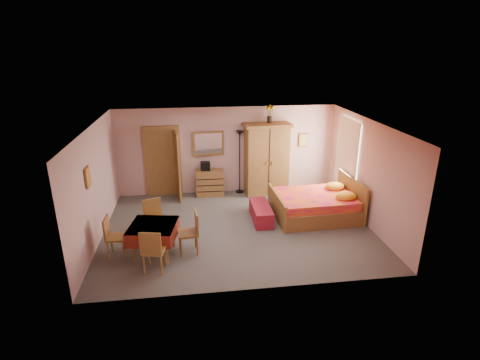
{
  "coord_description": "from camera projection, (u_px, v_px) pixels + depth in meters",
  "views": [
    {
      "loc": [
        -1.06,
        -8.27,
        4.31
      ],
      "look_at": [
        0.1,
        0.3,
        1.15
      ],
      "focal_mm": 28.0,
      "sensor_mm": 36.0,
      "label": 1
    }
  ],
  "objects": [
    {
      "name": "bed",
      "position": [
        315.0,
        199.0,
        9.77
      ],
      "size": [
        2.2,
        1.76,
        0.99
      ],
      "primitive_type": "cube",
      "rotation": [
        0.0,
        0.0,
        0.03
      ],
      "color": "#E0155B",
      "rests_on": "floor"
    },
    {
      "name": "picture_left",
      "position": [
        88.0,
        177.0,
        7.76
      ],
      "size": [
        0.04,
        0.32,
        0.42
      ],
      "primitive_type": "cube",
      "color": "orange",
      "rests_on": "wall_left"
    },
    {
      "name": "wall_left",
      "position": [
        95.0,
        185.0,
        8.45
      ],
      "size": [
        0.1,
        5.0,
        2.6
      ],
      "primitive_type": "cube",
      "color": "#CD9A95",
      "rests_on": "floor"
    },
    {
      "name": "sunflower_vase",
      "position": [
        270.0,
        114.0,
        10.78
      ],
      "size": [
        0.21,
        0.21,
        0.52
      ],
      "primitive_type": "cube",
      "rotation": [
        0.0,
        0.0,
        0.03
      ],
      "color": "gold",
      "rests_on": "wardrobe"
    },
    {
      "name": "chair_south",
      "position": [
        154.0,
        249.0,
        7.42
      ],
      "size": [
        0.5,
        0.5,
        0.94
      ],
      "primitive_type": "cube",
      "rotation": [
        0.0,
        0.0,
        -0.2
      ],
      "color": "#A17436",
      "rests_on": "floor"
    },
    {
      "name": "stereo",
      "position": [
        205.0,
        166.0,
        11.03
      ],
      "size": [
        0.28,
        0.21,
        0.26
      ],
      "primitive_type": "cube",
      "rotation": [
        0.0,
        0.0,
        0.02
      ],
      "color": "black",
      "rests_on": "chest_of_drawers"
    },
    {
      "name": "chair_west",
      "position": [
        117.0,
        237.0,
        7.94
      ],
      "size": [
        0.43,
        0.43,
        0.9
      ],
      "primitive_type": "cube",
      "rotation": [
        0.0,
        0.0,
        -1.61
      ],
      "color": "#AB7B3A",
      "rests_on": "floor"
    },
    {
      "name": "floor_lamp",
      "position": [
        240.0,
        162.0,
        11.22
      ],
      "size": [
        0.28,
        0.28,
        1.92
      ],
      "primitive_type": "cube",
      "rotation": [
        0.0,
        0.0,
        0.16
      ],
      "color": "black",
      "rests_on": "floor"
    },
    {
      "name": "doorway",
      "position": [
        163.0,
        162.0,
        11.02
      ],
      "size": [
        1.06,
        0.12,
        2.15
      ],
      "primitive_type": "cube",
      "color": "#9E6B35",
      "rests_on": "floor"
    },
    {
      "name": "wardrobe",
      "position": [
        266.0,
        159.0,
        11.13
      ],
      "size": [
        1.42,
        0.81,
        2.15
      ],
      "primitive_type": "cube",
      "rotation": [
        0.0,
        0.0,
        0.08
      ],
      "color": "olive",
      "rests_on": "floor"
    },
    {
      "name": "wall_front",
      "position": [
        256.0,
        227.0,
        6.53
      ],
      "size": [
        6.5,
        0.1,
        2.6
      ],
      "primitive_type": "cube",
      "color": "#CD9A95",
      "rests_on": "floor"
    },
    {
      "name": "chest_of_drawers",
      "position": [
        210.0,
        183.0,
        11.19
      ],
      "size": [
        0.83,
        0.43,
        0.78
      ],
      "primitive_type": "cube",
      "rotation": [
        0.0,
        0.0,
        -0.02
      ],
      "color": "#8F5E30",
      "rests_on": "floor"
    },
    {
      "name": "picture_back",
      "position": [
        304.0,
        140.0,
        11.37
      ],
      "size": [
        0.3,
        0.04,
        0.4
      ],
      "primitive_type": "cube",
      "color": "#D8BF59",
      "rests_on": "wall_back"
    },
    {
      "name": "dining_table",
      "position": [
        154.0,
        239.0,
        8.04
      ],
      "size": [
        1.1,
        1.1,
        0.7
      ],
      "primitive_type": "cube",
      "rotation": [
        0.0,
        0.0,
        -0.18
      ],
      "color": "maroon",
      "rests_on": "floor"
    },
    {
      "name": "window",
      "position": [
        347.0,
        154.0,
        10.33
      ],
      "size": [
        0.08,
        1.4,
        1.95
      ],
      "primitive_type": "cube",
      "color": "white",
      "rests_on": "wall_right"
    },
    {
      "name": "floor",
      "position": [
        238.0,
        228.0,
        9.31
      ],
      "size": [
        6.5,
        6.5,
        0.0
      ],
      "primitive_type": "plane",
      "color": "#5F5954",
      "rests_on": "ground"
    },
    {
      "name": "wall_right",
      "position": [
        367.0,
        173.0,
        9.27
      ],
      "size": [
        0.1,
        5.0,
        2.6
      ],
      "primitive_type": "cube",
      "color": "#CD9A95",
      "rests_on": "floor"
    },
    {
      "name": "wall_mirror",
      "position": [
        208.0,
        143.0,
        10.99
      ],
      "size": [
        0.92,
        0.12,
        0.73
      ],
      "primitive_type": "cube",
      "rotation": [
        0.0,
        0.0,
        0.08
      ],
      "color": "silver",
      "rests_on": "wall_back"
    },
    {
      "name": "chair_north",
      "position": [
        155.0,
        220.0,
        8.65
      ],
      "size": [
        0.54,
        0.54,
        0.94
      ],
      "primitive_type": "cube",
      "rotation": [
        0.0,
        0.0,
        3.48
      ],
      "color": "olive",
      "rests_on": "floor"
    },
    {
      "name": "wall_back",
      "position": [
        227.0,
        151.0,
        11.19
      ],
      "size": [
        6.5,
        0.1,
        2.6
      ],
      "primitive_type": "cube",
      "color": "#CD9A95",
      "rests_on": "floor"
    },
    {
      "name": "bench",
      "position": [
        261.0,
        213.0,
        9.65
      ],
      "size": [
        0.46,
        1.22,
        0.4
      ],
      "primitive_type": "cube",
      "rotation": [
        0.0,
        0.0,
        -0.01
      ],
      "color": "maroon",
      "rests_on": "floor"
    },
    {
      "name": "ceiling",
      "position": [
        237.0,
        124.0,
        8.42
      ],
      "size": [
        6.5,
        6.5,
        0.0
      ],
      "primitive_type": "plane",
      "rotation": [
        3.14,
        0.0,
        0.0
      ],
      "color": "brown",
      "rests_on": "wall_back"
    },
    {
      "name": "chair_east",
      "position": [
        188.0,
        233.0,
        8.07
      ],
      "size": [
        0.46,
        0.46,
        0.94
      ],
      "primitive_type": "cube",
      "rotation": [
        0.0,
        0.0,
        1.65
      ],
      "color": "brown",
      "rests_on": "floor"
    }
  ]
}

